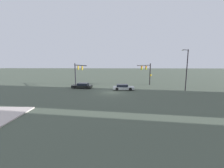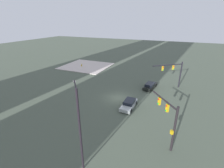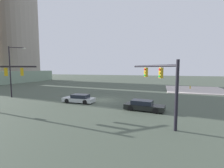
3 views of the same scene
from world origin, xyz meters
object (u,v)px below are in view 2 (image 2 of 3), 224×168
Objects in this scene: traffic_signal_near_corner at (169,116)px; sedan_car_approaching at (150,86)px; fire_hydrant_on_curb at (82,65)px; sedan_car_waiting_far at (129,104)px; traffic_signal_opposite_side at (174,70)px; streetlamp_curved_arm at (79,124)px.

traffic_signal_near_corner is 1.17× the size of sedan_car_approaching.
sedan_car_approaching is at bearing 159.43° from fire_hydrant_on_curb.
sedan_car_waiting_far is (6.53, -6.46, -3.19)m from traffic_signal_near_corner.
traffic_signal_opposite_side is 25.31m from streetlamp_curved_arm.
streetlamp_curved_arm is 1.87× the size of sedan_car_waiting_far.
traffic_signal_near_corner reaches higher than fire_hydrant_on_curb.
sedan_car_approaching is at bearing -22.02° from traffic_signal_near_corner.
traffic_signal_opposite_side reaches higher than sedan_car_approaching.
sedan_car_approaching is 1.04× the size of sedan_car_waiting_far.
streetlamp_curved_arm is 1.79× the size of sedan_car_approaching.
streetlamp_curved_arm is at bearing 93.22° from traffic_signal_near_corner.
traffic_signal_near_corner is 9.72m from sedan_car_waiting_far.
traffic_signal_opposite_side is 1.17× the size of sedan_car_approaching.
traffic_signal_opposite_side is at bearing -56.54° from sedan_car_approaching.
streetlamp_curved_arm is (7.23, 6.53, 1.23)m from traffic_signal_near_corner.
sedan_car_approaching reaches higher than fire_hydrant_on_curb.
traffic_signal_opposite_side is at bearing 153.11° from sedan_car_waiting_far.
sedan_car_waiting_far is at bearing 139.59° from fire_hydrant_on_curb.
sedan_car_waiting_far is at bearing 177.68° from sedan_car_approaching.
streetlamp_curved_arm is 12.15× the size of fire_hydrant_on_curb.
sedan_car_approaching is at bearing -45.94° from streetlamp_curved_arm.
sedan_car_approaching is 6.79× the size of fire_hydrant_on_curb.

